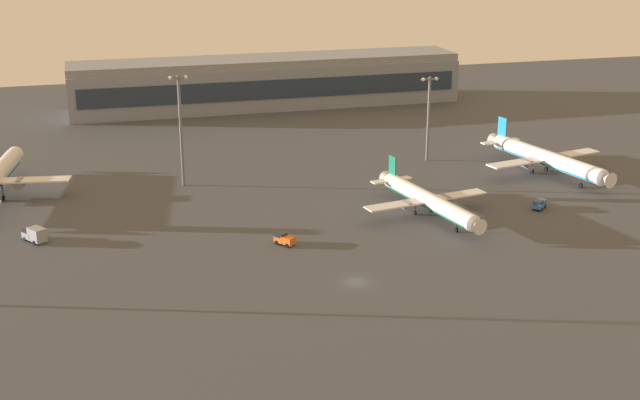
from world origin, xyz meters
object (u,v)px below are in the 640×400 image
(airplane_mid_apron, at_px, (546,158))
(apron_light_west, at_px, (181,124))
(cargo_loader, at_px, (539,204))
(apron_light_east, at_px, (429,112))
(baggage_tractor, at_px, (284,239))
(airplane_far_stand, at_px, (428,200))
(catering_truck, at_px, (35,234))

(airplane_mid_apron, xyz_separation_m, apron_light_west, (-87.76, 15.12, 10.97))
(cargo_loader, height_order, apron_light_west, apron_light_west)
(airplane_mid_apron, distance_m, apron_light_east, 31.96)
(baggage_tractor, bearing_deg, apron_light_west, 71.36)
(airplane_far_stand, distance_m, airplane_mid_apron, 45.46)
(airplane_mid_apron, bearing_deg, catering_truck, -5.02)
(apron_light_west, bearing_deg, airplane_far_stand, -37.37)
(airplane_mid_apron, relative_size, apron_light_west, 1.60)
(catering_truck, relative_size, apron_light_west, 0.23)
(airplane_far_stand, distance_m, baggage_tractor, 34.50)
(baggage_tractor, height_order, apron_light_west, apron_light_west)
(airplane_mid_apron, bearing_deg, baggage_tractor, 9.95)
(catering_truck, bearing_deg, airplane_mid_apron, -26.18)
(airplane_far_stand, height_order, catering_truck, airplane_far_stand)
(airplane_far_stand, height_order, apron_light_west, apron_light_west)
(airplane_mid_apron, distance_m, baggage_tractor, 79.34)
(cargo_loader, bearing_deg, airplane_mid_apron, -75.15)
(airplane_far_stand, bearing_deg, airplane_mid_apron, -162.31)
(cargo_loader, relative_size, apron_light_east, 0.20)
(baggage_tractor, bearing_deg, catering_truck, 126.06)
(airplane_mid_apron, distance_m, cargo_loader, 27.94)
(airplane_mid_apron, relative_size, baggage_tractor, 9.44)
(apron_light_west, bearing_deg, baggage_tractor, -72.39)
(airplane_far_stand, height_order, baggage_tractor, airplane_far_stand)
(baggage_tractor, height_order, cargo_loader, same)
(airplane_far_stand, bearing_deg, apron_light_west, -47.46)
(airplane_mid_apron, distance_m, catering_truck, 121.59)
(baggage_tractor, height_order, catering_truck, catering_truck)
(catering_truck, bearing_deg, apron_light_east, -13.49)
(airplane_mid_apron, xyz_separation_m, apron_light_east, (-23.27, 20.10, 8.70))
(apron_light_east, distance_m, apron_light_west, 64.72)
(airplane_mid_apron, height_order, apron_light_west, apron_light_west)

